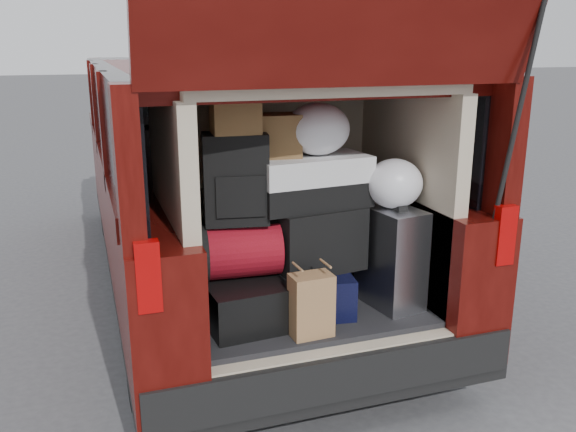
{
  "coord_description": "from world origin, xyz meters",
  "views": [
    {
      "loc": [
        -1.07,
        -2.69,
        1.93
      ],
      "look_at": [
        -0.08,
        0.2,
        1.06
      ],
      "focal_mm": 38.0,
      "sensor_mm": 36.0,
      "label": 1
    }
  ],
  "objects_px": {
    "black_soft_case": "(317,238)",
    "twotone_duffel": "(311,181)",
    "silver_roller": "(391,257)",
    "black_hardshell": "(241,296)",
    "backpack": "(236,179)",
    "navy_hardshell": "(308,287)",
    "kraft_bag": "(311,305)",
    "red_duffel": "(236,250)"
  },
  "relations": [
    {
      "from": "kraft_bag",
      "to": "twotone_duffel",
      "type": "distance_m",
      "value": 0.65
    },
    {
      "from": "navy_hardshell",
      "to": "kraft_bag",
      "type": "height_order",
      "value": "kraft_bag"
    },
    {
      "from": "twotone_duffel",
      "to": "black_soft_case",
      "type": "bearing_deg",
      "value": -57.84
    },
    {
      "from": "black_hardshell",
      "to": "twotone_duffel",
      "type": "xyz_separation_m",
      "value": [
        0.39,
        0.04,
        0.57
      ]
    },
    {
      "from": "silver_roller",
      "to": "black_hardshell",
      "type": "bearing_deg",
      "value": 163.7
    },
    {
      "from": "silver_roller",
      "to": "kraft_bag",
      "type": "relative_size",
      "value": 1.73
    },
    {
      "from": "black_hardshell",
      "to": "backpack",
      "type": "relative_size",
      "value": 1.29
    },
    {
      "from": "navy_hardshell",
      "to": "black_soft_case",
      "type": "relative_size",
      "value": 1.07
    },
    {
      "from": "red_duffel",
      "to": "black_soft_case",
      "type": "relative_size",
      "value": 0.93
    },
    {
      "from": "black_soft_case",
      "to": "twotone_duffel",
      "type": "distance_m",
      "value": 0.3
    },
    {
      "from": "red_duffel",
      "to": "twotone_duffel",
      "type": "bearing_deg",
      "value": 9.36
    },
    {
      "from": "kraft_bag",
      "to": "backpack",
      "type": "relative_size",
      "value": 0.7
    },
    {
      "from": "black_hardshell",
      "to": "silver_roller",
      "type": "relative_size",
      "value": 1.06
    },
    {
      "from": "red_duffel",
      "to": "black_soft_case",
      "type": "distance_m",
      "value": 0.44
    },
    {
      "from": "black_soft_case",
      "to": "silver_roller",
      "type": "bearing_deg",
      "value": -22.97
    },
    {
      "from": "kraft_bag",
      "to": "backpack",
      "type": "distance_m",
      "value": 0.72
    },
    {
      "from": "kraft_bag",
      "to": "backpack",
      "type": "xyz_separation_m",
      "value": [
        -0.28,
        0.31,
        0.58
      ]
    },
    {
      "from": "navy_hardshell",
      "to": "silver_roller",
      "type": "distance_m",
      "value": 0.48
    },
    {
      "from": "black_soft_case",
      "to": "twotone_duffel",
      "type": "xyz_separation_m",
      "value": [
        -0.03,
        0.03,
        0.3
      ]
    },
    {
      "from": "kraft_bag",
      "to": "twotone_duffel",
      "type": "relative_size",
      "value": 0.53
    },
    {
      "from": "kraft_bag",
      "to": "black_hardshell",
      "type": "bearing_deg",
      "value": 128.4
    },
    {
      "from": "red_duffel",
      "to": "backpack",
      "type": "relative_size",
      "value": 0.97
    },
    {
      "from": "navy_hardshell",
      "to": "twotone_duffel",
      "type": "distance_m",
      "value": 0.58
    },
    {
      "from": "navy_hardshell",
      "to": "red_duffel",
      "type": "bearing_deg",
      "value": -169.53
    },
    {
      "from": "navy_hardshell",
      "to": "black_soft_case",
      "type": "height_order",
      "value": "black_soft_case"
    },
    {
      "from": "backpack",
      "to": "silver_roller",
      "type": "bearing_deg",
      "value": 2.55
    },
    {
      "from": "twotone_duffel",
      "to": "kraft_bag",
      "type": "bearing_deg",
      "value": -115.44
    },
    {
      "from": "black_hardshell",
      "to": "kraft_bag",
      "type": "distance_m",
      "value": 0.41
    },
    {
      "from": "navy_hardshell",
      "to": "black_soft_case",
      "type": "distance_m",
      "value": 0.28
    },
    {
      "from": "kraft_bag",
      "to": "red_duffel",
      "type": "relative_size",
      "value": 0.72
    },
    {
      "from": "red_duffel",
      "to": "backpack",
      "type": "height_order",
      "value": "backpack"
    },
    {
      "from": "black_hardshell",
      "to": "red_duffel",
      "type": "relative_size",
      "value": 1.32
    },
    {
      "from": "red_duffel",
      "to": "twotone_duffel",
      "type": "height_order",
      "value": "twotone_duffel"
    },
    {
      "from": "navy_hardshell",
      "to": "backpack",
      "type": "height_order",
      "value": "backpack"
    },
    {
      "from": "black_hardshell",
      "to": "black_soft_case",
      "type": "height_order",
      "value": "black_soft_case"
    },
    {
      "from": "backpack",
      "to": "twotone_duffel",
      "type": "distance_m",
      "value": 0.41
    },
    {
      "from": "navy_hardshell",
      "to": "silver_roller",
      "type": "xyz_separation_m",
      "value": [
        0.43,
        -0.11,
        0.16
      ]
    },
    {
      "from": "backpack",
      "to": "kraft_bag",
      "type": "bearing_deg",
      "value": -38.14
    },
    {
      "from": "silver_roller",
      "to": "backpack",
      "type": "relative_size",
      "value": 1.21
    },
    {
      "from": "silver_roller",
      "to": "red_duffel",
      "type": "xyz_separation_m",
      "value": [
        -0.83,
        0.1,
        0.1
      ]
    },
    {
      "from": "black_soft_case",
      "to": "black_hardshell",
      "type": "bearing_deg",
      "value": 172.35
    },
    {
      "from": "silver_roller",
      "to": "kraft_bag",
      "type": "height_order",
      "value": "silver_roller"
    }
  ]
}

